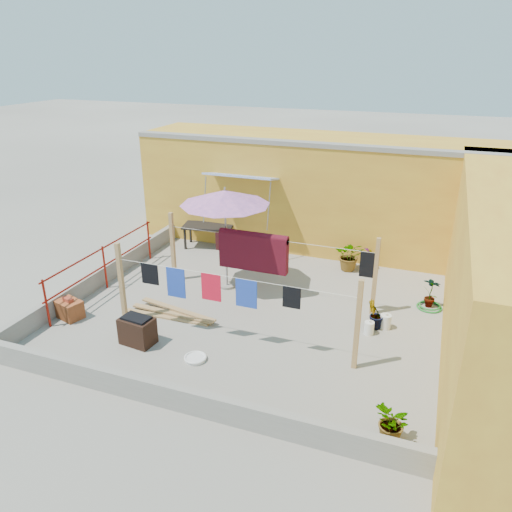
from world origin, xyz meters
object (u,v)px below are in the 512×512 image
object	(u,v)px
brick_stack	(69,309)
white_basin	(195,358)
outdoor_table	(208,227)
brazier	(137,330)
plant_back_a	(350,256)
water_jug_a	(369,328)
water_jug_b	(385,322)
green_hose	(429,306)
patio_umbrella	(225,198)

from	to	relation	value
brick_stack	white_basin	bearing A→B (deg)	-8.41
outdoor_table	brazier	distance (m)	5.39
plant_back_a	brazier	bearing A→B (deg)	-122.96
brazier	water_jug_a	xyz separation A→B (m)	(4.30, 1.98, -0.15)
white_basin	water_jug_a	world-z (taller)	water_jug_a
water_jug_b	water_jug_a	bearing A→B (deg)	-129.22
white_basin	brick_stack	bearing A→B (deg)	171.59
green_hose	water_jug_b	bearing A→B (deg)	-123.25
white_basin	plant_back_a	xyz separation A→B (m)	(1.95, 5.21, 0.38)
patio_umbrella	green_hose	size ratio (longest dim) A/B	4.47
brazier	green_hose	distance (m)	6.52
water_jug_a	plant_back_a	size ratio (longest dim) A/B	0.39
green_hose	water_jug_a	bearing A→B (deg)	-124.62
brazier	white_basin	distance (m)	1.38
white_basin	water_jug_a	xyz separation A→B (m)	(2.95, 2.11, 0.10)
brick_stack	water_jug_a	distance (m)	6.48
brick_stack	water_jug_a	bearing A→B (deg)	14.48
white_basin	green_hose	xyz separation A→B (m)	(4.07, 3.74, -0.00)
patio_umbrella	brick_stack	world-z (taller)	patio_umbrella
water_jug_a	brick_stack	bearing A→B (deg)	-165.52
water_jug_a	green_hose	bearing A→B (deg)	55.38
patio_umbrella	water_jug_a	size ratio (longest dim) A/B	7.96
brazier	outdoor_table	bearing A→B (deg)	100.38
patio_umbrella	white_basin	xyz separation A→B (m)	(0.70, -3.11, -2.25)
brazier	plant_back_a	bearing A→B (deg)	57.04
white_basin	outdoor_table	bearing A→B (deg)	113.11
green_hose	plant_back_a	bearing A→B (deg)	145.34
outdoor_table	water_jug_a	xyz separation A→B (m)	(5.26, -3.32, -0.47)
patio_umbrella	green_hose	bearing A→B (deg)	7.49
brazier	plant_back_a	world-z (taller)	plant_back_a
brazier	white_basin	xyz separation A→B (m)	(1.35, -0.13, -0.25)
outdoor_table	brick_stack	world-z (taller)	outdoor_table
outdoor_table	water_jug_b	size ratio (longest dim) A/B	4.33
green_hose	plant_back_a	world-z (taller)	plant_back_a
outdoor_table	green_hose	distance (m)	6.63
brick_stack	plant_back_a	size ratio (longest dim) A/B	0.78
green_hose	brick_stack	bearing A→B (deg)	-156.29
white_basin	water_jug_a	bearing A→B (deg)	35.60
plant_back_a	outdoor_table	bearing A→B (deg)	177.13
patio_umbrella	white_basin	distance (m)	3.90
outdoor_table	water_jug_b	distance (m)	6.31
water_jug_a	plant_back_a	xyz separation A→B (m)	(-1.00, 3.10, 0.27)
green_hose	brazier	bearing A→B (deg)	-146.36
outdoor_table	brick_stack	xyz separation A→B (m)	(-1.01, -4.94, -0.40)
patio_umbrella	brazier	distance (m)	3.64
water_jug_a	green_hose	distance (m)	1.98
brick_stack	white_basin	distance (m)	3.37
plant_back_a	water_jug_a	bearing A→B (deg)	-72.09
water_jug_b	brazier	bearing A→B (deg)	-153.06
water_jug_a	plant_back_a	distance (m)	3.27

